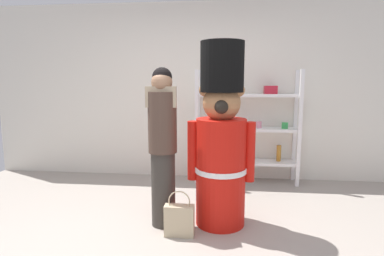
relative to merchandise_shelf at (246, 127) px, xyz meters
name	(u,v)px	position (x,y,z in m)	size (l,w,h in m)	color
ground_plane	(175,250)	(-0.73, -1.98, -0.81)	(6.40, 6.40, 0.00)	#9E9389
back_wall	(197,92)	(-0.73, 0.22, 0.49)	(6.40, 0.12, 2.60)	silver
merchandise_shelf	(246,127)	(0.00, 0.00, 0.00)	(1.47, 0.35, 1.62)	white
teddy_bear_guard	(221,143)	(-0.35, -1.42, 0.04)	(0.68, 0.52, 1.84)	red
person_shopper	(163,143)	(-0.92, -1.51, 0.04)	(0.30, 0.28, 1.59)	#38332D
shopping_bag	(179,220)	(-0.73, -1.73, -0.65)	(0.28, 0.11, 0.44)	#C1AD89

